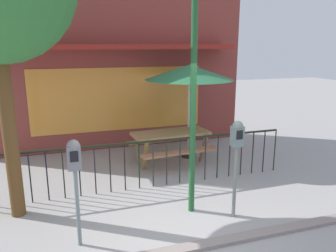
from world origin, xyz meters
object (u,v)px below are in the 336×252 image
(picnic_table_left, at_px, (171,139))
(parking_meter_near, at_px, (237,144))
(parking_meter_far, at_px, (75,165))
(street_lamp, at_px, (194,60))
(patio_umbrella, at_px, (189,73))

(picnic_table_left, height_order, parking_meter_near, parking_meter_near)
(parking_meter_far, height_order, street_lamp, street_lamp)
(parking_meter_near, distance_m, street_lamp, 1.47)
(patio_umbrella, height_order, street_lamp, street_lamp)
(picnic_table_left, xyz_separation_m, parking_meter_far, (-2.30, -2.79, 0.59))
(parking_meter_near, xyz_separation_m, street_lamp, (-0.58, 0.42, 1.28))
(parking_meter_near, xyz_separation_m, parking_meter_far, (-2.47, -0.03, -0.06))
(patio_umbrella, distance_m, parking_meter_far, 4.35)
(patio_umbrella, bearing_deg, street_lamp, -110.42)
(picnic_table_left, bearing_deg, parking_meter_far, -129.46)
(parking_meter_near, height_order, street_lamp, street_lamp)
(patio_umbrella, relative_size, parking_meter_far, 1.49)
(picnic_table_left, distance_m, parking_meter_near, 2.84)
(parking_meter_near, bearing_deg, patio_umbrella, 82.40)
(parking_meter_near, bearing_deg, picnic_table_left, 93.48)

